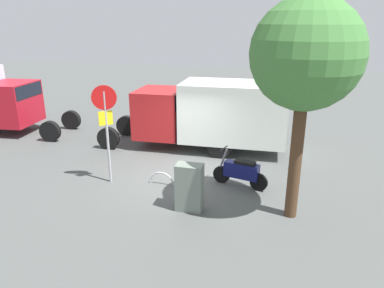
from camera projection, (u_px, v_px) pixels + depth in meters
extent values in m
plane|color=#4A4D4B|center=(180.00, 176.00, 12.19)|extent=(60.00, 60.00, 0.00)
cylinder|color=black|center=(226.00, 132.00, 15.42)|extent=(0.91, 0.27, 0.90)
cylinder|color=black|center=(220.00, 146.00, 13.67)|extent=(0.91, 0.27, 0.90)
cylinder|color=black|center=(126.00, 126.00, 16.36)|extent=(0.91, 0.27, 0.90)
cylinder|color=black|center=(108.00, 138.00, 14.61)|extent=(0.91, 0.27, 0.90)
cube|color=silver|center=(234.00, 112.00, 14.09)|extent=(4.12, 2.30, 2.28)
cube|color=#AB1C1E|center=(160.00, 113.00, 14.78)|extent=(1.85, 2.14, 1.90)
cube|color=black|center=(160.00, 98.00, 14.58)|extent=(1.87, 1.98, 0.60)
cylinder|color=black|center=(50.00, 131.00, 15.52)|extent=(0.92, 0.32, 0.90)
cylinder|color=black|center=(71.00, 120.00, 17.30)|extent=(0.92, 0.32, 0.90)
cube|color=#AC1422|center=(13.00, 103.00, 16.45)|extent=(1.96, 2.23, 1.90)
cube|color=black|center=(11.00, 90.00, 16.26)|extent=(1.97, 2.08, 0.60)
cylinder|color=black|center=(221.00, 174.00, 11.61)|extent=(0.57, 0.24, 0.56)
cylinder|color=black|center=(259.00, 182.00, 11.05)|extent=(0.57, 0.24, 0.56)
cube|color=navy|center=(242.00, 170.00, 11.21)|extent=(1.14, 0.58, 0.48)
cube|color=black|center=(245.00, 163.00, 11.08)|extent=(0.69, 0.43, 0.12)
cylinder|color=slate|center=(223.00, 159.00, 11.41)|extent=(0.29, 0.14, 0.69)
cylinder|color=black|center=(224.00, 148.00, 11.29)|extent=(0.17, 0.54, 0.04)
cylinder|color=#9E9EA3|center=(108.00, 138.00, 11.27)|extent=(0.08, 0.08, 2.98)
cylinder|color=red|center=(104.00, 98.00, 10.83)|extent=(0.71, 0.32, 0.76)
cube|color=yellow|center=(106.00, 118.00, 11.04)|extent=(0.33, 0.33, 0.44)
cylinder|color=#47301E|center=(296.00, 158.00, 9.19)|extent=(0.32, 0.32, 3.32)
sphere|color=#3E7536|center=(306.00, 54.00, 8.34)|extent=(2.66, 2.66, 2.66)
cube|color=slate|center=(189.00, 187.00, 9.82)|extent=(0.74, 0.45, 1.34)
torus|color=#B7B7BC|center=(162.00, 184.00, 11.57)|extent=(0.85, 0.10, 0.85)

